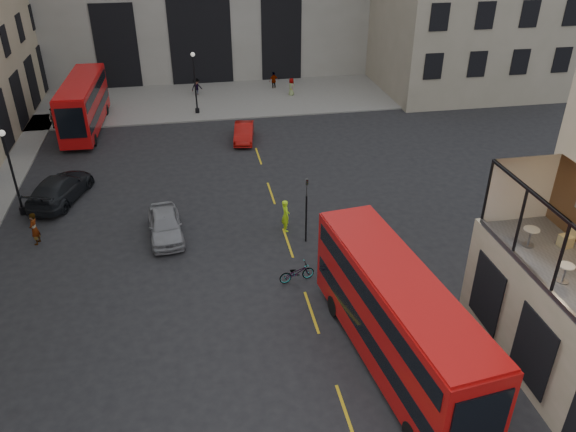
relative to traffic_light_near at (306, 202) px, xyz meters
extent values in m
plane|color=black|center=(1.00, -12.00, -2.42)|extent=(140.00, 140.00, 0.00)
cube|color=black|center=(5.98, -12.00, -0.42)|extent=(0.08, 9.20, 3.00)
cube|color=beige|center=(7.50, -7.00, 3.62)|extent=(3.00, 0.04, 2.90)
cube|color=slate|center=(6.00, -12.00, 2.28)|extent=(0.12, 10.00, 0.18)
cube|color=black|center=(6.00, -12.00, 5.03)|extent=(0.12, 10.00, 0.10)
cube|color=#BDA88E|center=(7.50, -12.00, -0.17)|extent=(3.00, 11.00, 4.50)
cube|color=black|center=(-4.00, 30.96, 2.58)|extent=(6.00, 0.12, 10.00)
cube|color=black|center=(-12.00, 30.96, 1.58)|extent=(4.00, 0.12, 8.00)
cube|color=black|center=(4.00, 30.96, 1.58)|extent=(4.00, 0.12, 8.00)
cube|color=slate|center=(-5.00, 26.00, -2.36)|extent=(40.00, 12.00, 0.12)
cylinder|color=black|center=(0.00, 0.00, -1.02)|extent=(0.10, 0.10, 2.80)
imported|color=black|center=(0.00, 0.00, 0.88)|extent=(0.16, 0.20, 1.00)
cylinder|color=black|center=(-14.00, 16.00, -1.02)|extent=(0.10, 0.10, 2.80)
imported|color=black|center=(-14.00, 16.00, 0.88)|extent=(0.16, 0.20, 1.00)
cylinder|color=black|center=(-16.00, 6.00, 0.08)|extent=(0.14, 0.14, 5.00)
cylinder|color=black|center=(-16.00, 6.00, -2.17)|extent=(0.36, 0.36, 0.50)
sphere|color=silver|center=(-16.00, 6.00, 2.73)|extent=(0.36, 0.36, 0.36)
cylinder|color=black|center=(-5.00, 22.00, 0.08)|extent=(0.14, 0.14, 5.00)
cylinder|color=black|center=(-5.00, 22.00, -2.17)|extent=(0.36, 0.36, 0.50)
sphere|color=silver|center=(-5.00, 22.00, 2.73)|extent=(0.36, 0.36, 0.36)
cube|color=#A90C0B|center=(1.50, -9.67, -0.10)|extent=(3.79, 11.11, 3.86)
cube|color=black|center=(1.50, -9.67, -0.64)|extent=(3.75, 10.53, 0.79)
cube|color=black|center=(1.50, -9.67, 1.09)|extent=(3.75, 10.53, 0.79)
cube|color=#A90C0B|center=(1.50, -9.67, 1.86)|extent=(3.66, 10.88, 0.12)
cylinder|color=black|center=(-0.03, -6.35, -1.93)|extent=(0.40, 1.02, 0.99)
cylinder|color=black|center=(2.18, -6.08, -1.93)|extent=(0.40, 1.02, 0.99)
cylinder|color=black|center=(3.07, -13.32, -1.93)|extent=(0.40, 1.02, 0.99)
cube|color=#BB0D0D|center=(-13.91, 19.79, -0.23)|extent=(2.68, 10.35, 3.64)
cube|color=black|center=(-13.91, 19.79, -0.74)|extent=(2.70, 9.79, 0.75)
cube|color=black|center=(-13.91, 19.79, 0.89)|extent=(2.70, 9.79, 0.75)
cube|color=#BB0D0D|center=(-13.91, 19.79, 1.62)|extent=(2.58, 10.14, 0.11)
cylinder|color=black|center=(-14.85, 23.12, -1.96)|extent=(0.29, 0.94, 0.93)
cylinder|color=black|center=(-12.76, 23.04, -1.96)|extent=(0.29, 0.94, 0.93)
cylinder|color=black|center=(-15.08, 16.24, -1.96)|extent=(0.29, 0.94, 0.93)
cylinder|color=black|center=(-12.99, 16.17, -1.96)|extent=(0.29, 0.94, 0.93)
imported|color=gray|center=(-7.55, 1.87, -1.67)|extent=(2.17, 4.56, 1.50)
imported|color=#A10D09|center=(-1.69, 15.17, -1.76)|extent=(2.02, 4.20, 1.33)
imported|color=black|center=(-13.98, 7.44, -1.60)|extent=(3.90, 6.09, 1.64)
imported|color=gray|center=(-1.20, -3.49, -1.95)|extent=(1.90, 0.96, 0.95)
imported|color=#BFFF1A|center=(-0.88, 1.36, -1.47)|extent=(0.51, 0.73, 1.91)
imported|color=gray|center=(-16.43, 20.07, -1.48)|extent=(1.10, 0.98, 1.88)
imported|color=gray|center=(-4.80, 27.09, -1.58)|extent=(1.25, 1.04, 1.68)
imported|color=gray|center=(2.71, 28.00, -1.59)|extent=(1.06, 0.72, 1.67)
imported|color=gray|center=(3.99, 25.53, -1.58)|extent=(0.64, 0.89, 1.70)
imported|color=gray|center=(-14.50, 2.42, -1.49)|extent=(0.55, 0.74, 1.86)
cylinder|color=white|center=(6.87, -11.39, 2.86)|extent=(0.56, 0.56, 0.04)
cylinder|color=slate|center=(6.87, -11.39, 2.52)|extent=(0.08, 0.08, 0.66)
cylinder|color=slate|center=(6.87, -11.39, 2.19)|extent=(0.41, 0.41, 0.03)
cylinder|color=beige|center=(6.95, -9.00, 2.92)|extent=(0.61, 0.61, 0.04)
cylinder|color=slate|center=(6.95, -9.00, 2.55)|extent=(0.08, 0.08, 0.72)
cylinder|color=slate|center=(6.95, -9.00, 2.19)|extent=(0.45, 0.45, 0.03)
cube|color=#D5BC7A|center=(8.33, -9.31, 2.42)|extent=(0.52, 0.52, 0.48)
cube|color=#D5BC7A|center=(8.53, -9.27, 2.87)|extent=(0.11, 0.45, 0.43)
camera|label=1|loc=(-5.67, -25.56, 14.12)|focal=35.00mm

